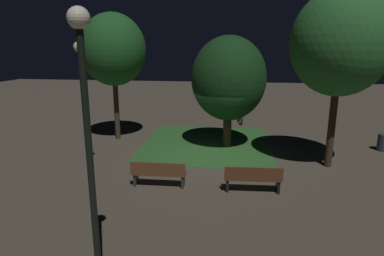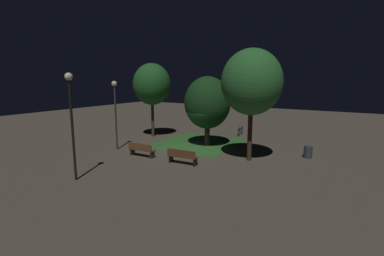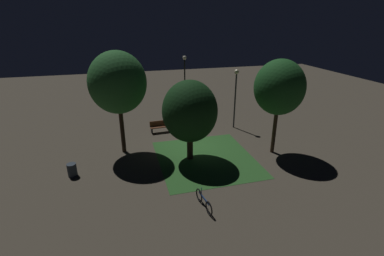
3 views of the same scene
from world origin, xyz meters
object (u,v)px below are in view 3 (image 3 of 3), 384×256
Objects in this scene: tree_tall_center at (279,88)px; lamp_post_plaza_west at (236,89)px; bench_lawn_edge at (199,122)px; tree_near_wall at (118,83)px; bench_front_right at (162,126)px; bicycle at (204,201)px; lamp_post_near_wall at (185,75)px; tree_right_canopy at (190,112)px; trash_bin at (72,170)px.

lamp_post_plaza_west is at bearing -81.72° from tree_tall_center.
bench_lawn_edge is 0.28× the size of tree_near_wall.
bicycle reaches higher than bench_front_right.
tree_tall_center reaches higher than lamp_post_near_wall.
tree_near_wall is at bearing 24.67° from bench_lawn_edge.
tree_right_canopy is at bearing 101.51° from bench_front_right.
bicycle is at bearing 92.10° from bench_front_right.
lamp_post_plaza_west is at bearing 173.99° from bench_front_right.
trash_bin is at bearing 29.83° from bench_lawn_edge.
bench_lawn_edge is 0.35× the size of lamp_post_near_wall.
bicycle is at bearing 59.43° from lamp_post_plaza_west.
trash_bin is (8.97, 5.15, -0.11)m from bench_lawn_edge.
tree_right_canopy reaches higher than bench_lawn_edge.
tree_near_wall is (9.46, -2.65, 0.28)m from tree_tall_center.
tree_tall_center is at bearing 122.28° from bench_lawn_edge.
lamp_post_near_wall is (-6.03, -7.55, -1.21)m from tree_near_wall.
bench_lawn_edge and bench_front_right have the same top height.
lamp_post_plaza_west is (-5.78, 0.61, 2.69)m from bench_front_right.
lamp_post_near_wall is 6.04m from lamp_post_plaza_west.
tree_right_canopy is at bearing -5.77° from tree_tall_center.
tree_near_wall reaches higher than tree_tall_center.
lamp_post_near_wall is at bearing -100.48° from bicycle.
tree_near_wall reaches higher than lamp_post_near_wall.
bicycle is (2.70, 9.78, -0.14)m from bench_lawn_edge.
bench_lawn_edge is at bearing -150.17° from trash_bin.
lamp_post_plaza_west is at bearing -166.12° from tree_near_wall.
bicycle is (6.12, 4.36, -4.01)m from tree_tall_center.
tree_tall_center is at bearing 108.58° from lamp_post_near_wall.
tree_tall_center is at bearing 140.08° from bench_front_right.
tree_tall_center is 8.51m from bicycle.
lamp_post_near_wall reaches higher than bench_front_right.
tree_tall_center is 1.19× the size of lamp_post_near_wall.
bench_front_right is at bearing -137.10° from tree_near_wall.
tree_right_canopy is at bearing -97.34° from bicycle.
lamp_post_near_wall is (0.00, -4.77, 2.94)m from bench_lawn_edge.
bench_lawn_edge is at bearing -180.00° from bench_front_right.
tree_right_canopy is (2.06, 4.86, 2.64)m from bench_lawn_edge.
tree_right_canopy reaches higher than bench_front_right.
lamp_post_plaza_west is (-8.76, -2.16, -1.46)m from tree_near_wall.
tree_tall_center is 1.21× the size of tree_right_canopy.
trash_bin is (5.92, 5.15, -0.11)m from bench_front_right.
tree_near_wall reaches higher than bench_lawn_edge.
trash_bin is at bearing 2.34° from tree_right_canopy.
bench_front_right is 0.30× the size of tree_tall_center.
tree_near_wall is at bearing 13.88° from lamp_post_plaza_west.
bench_front_right is at bearing -6.01° from lamp_post_plaza_west.
lamp_post_near_wall is at bearing -63.14° from lamp_post_plaza_west.
bench_lawn_edge is 5.61m from lamp_post_near_wall.
tree_right_canopy is 6.68× the size of trash_bin.
bench_front_right is 2.43× the size of trash_bin.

